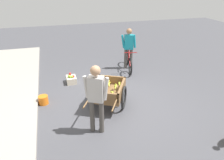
% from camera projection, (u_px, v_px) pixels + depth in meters
% --- Properties ---
extents(ground_plane, '(24.00, 24.00, 0.00)m').
position_uv_depth(ground_plane, '(114.00, 102.00, 6.45)').
color(ground_plane, '#47474C').
extents(fruit_cart, '(1.81, 1.44, 0.74)m').
position_uv_depth(fruit_cart, '(108.00, 92.00, 6.10)').
color(fruit_cart, brown).
rests_on(fruit_cart, ground).
extents(vendor_person, '(0.34, 0.52, 1.64)m').
position_uv_depth(vendor_person, '(96.00, 94.00, 4.85)').
color(vendor_person, '#4C4742').
rests_on(vendor_person, ground).
extents(bicycle, '(1.63, 0.54, 0.85)m').
position_uv_depth(bicycle, '(129.00, 61.00, 8.60)').
color(bicycle, black).
rests_on(bicycle, ground).
extents(cyclist_person, '(0.27, 0.57, 1.57)m').
position_uv_depth(cyclist_person, '(129.00, 45.00, 8.49)').
color(cyclist_person, '#4C4742').
rests_on(cyclist_person, ground).
extents(plastic_bucket, '(0.28, 0.28, 0.25)m').
position_uv_depth(plastic_bucket, '(43.00, 100.00, 6.33)').
color(plastic_bucket, orange).
rests_on(plastic_bucket, ground).
extents(apple_crate, '(0.44, 0.32, 0.31)m').
position_uv_depth(apple_crate, '(71.00, 79.00, 7.60)').
color(apple_crate, beige).
rests_on(apple_crate, ground).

